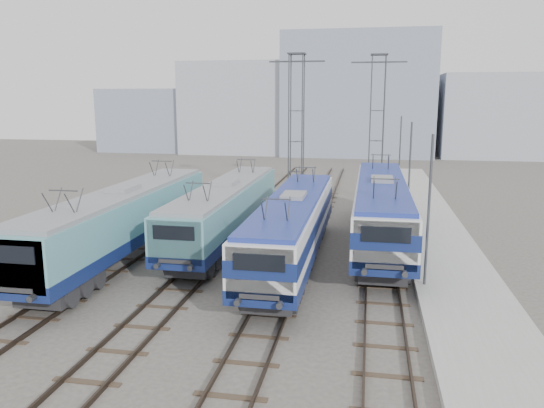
{
  "coord_description": "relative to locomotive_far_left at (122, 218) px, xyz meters",
  "views": [
    {
      "loc": [
        5.95,
        -21.46,
        8.47
      ],
      "look_at": [
        0.73,
        7.0,
        2.71
      ],
      "focal_mm": 35.0,
      "sensor_mm": 36.0,
      "label": 1
    }
  ],
  "objects": [
    {
      "name": "building_far_west",
      "position": [
        -23.25,
        58.07,
        2.72
      ],
      "size": [
        14.0,
        10.0,
        10.0
      ],
      "primitive_type": "cube",
      "color": "gray",
      "rests_on": "ground"
    },
    {
      "name": "ground",
      "position": [
        6.75,
        -3.93,
        -2.28
      ],
      "size": [
        160.0,
        160.0,
        0.0
      ],
      "primitive_type": "plane",
      "color": "#514C47"
    },
    {
      "name": "platform",
      "position": [
        16.95,
        4.07,
        -2.13
      ],
      "size": [
        4.0,
        70.0,
        0.3
      ],
      "primitive_type": "cube",
      "color": "#9E9E99",
      "rests_on": "ground"
    },
    {
      "name": "locomotive_far_left",
      "position": [
        0.0,
        0.0,
        0.0
      ],
      "size": [
        2.9,
        18.29,
        3.44
      ],
      "color": "navy",
      "rests_on": "ground"
    },
    {
      "name": "mast_rear",
      "position": [
        15.35,
        22.07,
        1.22
      ],
      "size": [
        0.12,
        0.12,
        7.0
      ],
      "primitive_type": "cylinder",
      "color": "#3F4247",
      "rests_on": "ground"
    },
    {
      "name": "catenary_tower_east",
      "position": [
        13.25,
        20.07,
        4.37
      ],
      "size": [
        4.5,
        1.2,
        12.0
      ],
      "color": "#3F4247",
      "rests_on": "ground"
    },
    {
      "name": "locomotive_center_left",
      "position": [
        4.5,
        4.13,
        -0.11
      ],
      "size": [
        2.74,
        17.29,
        3.25
      ],
      "color": "navy",
      "rests_on": "ground"
    },
    {
      "name": "mast_mid",
      "position": [
        15.35,
        10.07,
        1.22
      ],
      "size": [
        0.12,
        0.12,
        7.0
      ],
      "primitive_type": "cylinder",
      "color": "#3F4247",
      "rests_on": "ground"
    },
    {
      "name": "building_center",
      "position": [
        10.75,
        58.07,
        6.72
      ],
      "size": [
        22.0,
        14.0,
        18.0
      ],
      "primitive_type": "cube",
      "color": "gray",
      "rests_on": "ground"
    },
    {
      "name": "building_east",
      "position": [
        30.75,
        58.07,
        3.72
      ],
      "size": [
        16.0,
        12.0,
        12.0
      ],
      "primitive_type": "cube",
      "color": "#9BA1AF",
      "rests_on": "ground"
    },
    {
      "name": "mast_front",
      "position": [
        15.35,
        -1.93,
        1.22
      ],
      "size": [
        0.12,
        0.12,
        7.0
      ],
      "primitive_type": "cylinder",
      "color": "#3F4247",
      "rests_on": "ground"
    },
    {
      "name": "locomotive_far_right",
      "position": [
        13.5,
        5.4,
        0.1
      ],
      "size": [
        2.95,
        18.64,
        3.5
      ],
      "color": "navy",
      "rests_on": "ground"
    },
    {
      "name": "catenary_tower_west",
      "position": [
        6.75,
        18.07,
        4.37
      ],
      "size": [
        4.5,
        1.2,
        12.0
      ],
      "color": "#3F4247",
      "rests_on": "ground"
    },
    {
      "name": "locomotive_center_right",
      "position": [
        9.0,
        0.7,
        -0.06
      ],
      "size": [
        2.74,
        17.33,
        3.26
      ],
      "color": "navy",
      "rests_on": "ground"
    },
    {
      "name": "building_west",
      "position": [
        -7.25,
        58.07,
        4.72
      ],
      "size": [
        18.0,
        12.0,
        14.0
      ],
      "primitive_type": "cube",
      "color": "#9BA1AF",
      "rests_on": "ground"
    }
  ]
}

